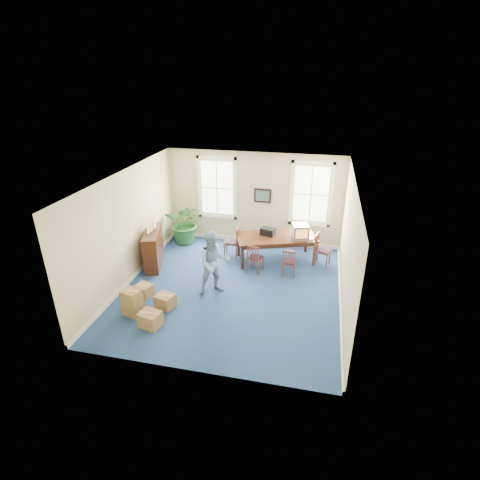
% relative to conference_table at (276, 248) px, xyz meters
% --- Properties ---
extents(floor, '(6.50, 6.50, 0.00)m').
position_rel_conference_table_xyz_m(floor, '(-0.97, -1.99, -0.42)').
color(floor, navy).
rests_on(floor, ground).
extents(ceiling, '(6.50, 6.50, 0.00)m').
position_rel_conference_table_xyz_m(ceiling, '(-0.97, -1.99, 2.78)').
color(ceiling, white).
rests_on(ceiling, ground).
extents(wall_back, '(6.50, 0.00, 6.50)m').
position_rel_conference_table_xyz_m(wall_back, '(-0.97, 1.26, 1.18)').
color(wall_back, '#BFB485').
rests_on(wall_back, ground).
extents(wall_front, '(6.50, 0.00, 6.50)m').
position_rel_conference_table_xyz_m(wall_front, '(-0.97, -5.24, 1.18)').
color(wall_front, '#BFB485').
rests_on(wall_front, ground).
extents(wall_left, '(0.00, 6.50, 6.50)m').
position_rel_conference_table_xyz_m(wall_left, '(-3.97, -1.99, 1.18)').
color(wall_left, '#BFB485').
rests_on(wall_left, ground).
extents(wall_right, '(0.00, 6.50, 6.50)m').
position_rel_conference_table_xyz_m(wall_right, '(2.03, -1.99, 1.18)').
color(wall_right, '#BFB485').
rests_on(wall_right, ground).
extents(baseboard_back, '(6.00, 0.04, 0.12)m').
position_rel_conference_table_xyz_m(baseboard_back, '(-0.97, 1.23, -0.36)').
color(baseboard_back, white).
rests_on(baseboard_back, ground).
extents(baseboard_left, '(0.04, 6.50, 0.12)m').
position_rel_conference_table_xyz_m(baseboard_left, '(-3.94, -1.99, -0.36)').
color(baseboard_left, white).
rests_on(baseboard_left, ground).
extents(baseboard_right, '(0.04, 6.50, 0.12)m').
position_rel_conference_table_xyz_m(baseboard_right, '(2.00, -1.99, -0.36)').
color(baseboard_right, white).
rests_on(baseboard_right, ground).
extents(window_left, '(1.40, 0.12, 2.20)m').
position_rel_conference_table_xyz_m(window_left, '(-2.27, 1.24, 1.48)').
color(window_left, white).
rests_on(window_left, ground).
extents(window_right, '(1.40, 0.12, 2.20)m').
position_rel_conference_table_xyz_m(window_right, '(0.93, 1.24, 1.48)').
color(window_right, white).
rests_on(window_right, ground).
extents(wall_picture, '(0.58, 0.06, 0.48)m').
position_rel_conference_table_xyz_m(wall_picture, '(-0.67, 1.21, 1.33)').
color(wall_picture, black).
rests_on(wall_picture, ground).
extents(conference_table, '(2.71, 1.90, 0.85)m').
position_rel_conference_table_xyz_m(conference_table, '(0.00, 0.00, 0.00)').
color(conference_table, '#3E1E0F').
rests_on(conference_table, ground).
extents(crt_tv, '(0.60, 0.63, 0.44)m').
position_rel_conference_table_xyz_m(crt_tv, '(0.73, 0.06, 0.64)').
color(crt_tv, '#B7B7BC').
rests_on(crt_tv, conference_table).
extents(game_console, '(0.23, 0.25, 0.05)m').
position_rel_conference_table_xyz_m(game_console, '(1.07, 0.00, 0.45)').
color(game_console, white).
rests_on(game_console, conference_table).
extents(equipment_bag, '(0.51, 0.40, 0.23)m').
position_rel_conference_table_xyz_m(equipment_bag, '(-0.28, 0.06, 0.54)').
color(equipment_bag, black).
rests_on(equipment_bag, conference_table).
extents(chair_near_left, '(0.50, 0.50, 0.91)m').
position_rel_conference_table_xyz_m(chair_near_left, '(-0.51, -0.85, 0.03)').
color(chair_near_left, brown).
rests_on(chair_near_left, ground).
extents(chair_near_right, '(0.40, 0.40, 0.88)m').
position_rel_conference_table_xyz_m(chair_near_right, '(0.51, -0.85, 0.02)').
color(chair_near_right, brown).
rests_on(chair_near_right, ground).
extents(chair_end_left, '(0.48, 0.48, 1.01)m').
position_rel_conference_table_xyz_m(chair_end_left, '(-1.46, 0.00, 0.08)').
color(chair_end_left, brown).
rests_on(chair_end_left, ground).
extents(chair_end_right, '(0.56, 0.56, 1.03)m').
position_rel_conference_table_xyz_m(chair_end_right, '(1.46, 0.00, 0.09)').
color(chair_end_right, brown).
rests_on(chair_end_right, ground).
extents(man, '(1.10, 1.02, 1.82)m').
position_rel_conference_table_xyz_m(man, '(-1.39, -2.25, 0.49)').
color(man, '#7C98C3').
rests_on(man, ground).
extents(credenza, '(0.86, 1.57, 1.18)m').
position_rel_conference_table_xyz_m(credenza, '(-3.70, -1.12, 0.17)').
color(credenza, '#3E1E0F').
rests_on(credenza, ground).
extents(brochure_rack, '(0.20, 0.63, 0.28)m').
position_rel_conference_table_xyz_m(brochure_rack, '(-3.68, -1.12, 0.90)').
color(brochure_rack, '#99999E').
rests_on(brochure_rack, credenza).
extents(potted_plant, '(1.43, 1.28, 1.48)m').
position_rel_conference_table_xyz_m(potted_plant, '(-3.27, 0.67, 0.32)').
color(potted_plant, '#235A24').
rests_on(potted_plant, ground).
extents(cardboard_boxes, '(1.59, 1.59, 0.72)m').
position_rel_conference_table_xyz_m(cardboard_boxes, '(-2.93, -3.60, -0.06)').
color(cardboard_boxes, olive).
rests_on(cardboard_boxes, ground).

